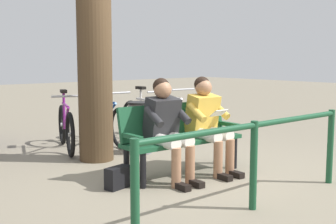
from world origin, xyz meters
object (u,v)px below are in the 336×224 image
(person_companion, at_px, (167,125))
(bicycle_silver, at_px, (106,122))
(bicycle_orange, at_px, (66,127))
(person_reading, at_px, (208,120))
(bicycle_blue, at_px, (147,120))
(bench, at_px, (179,133))
(litter_bin, at_px, (140,128))
(tree_trunk, at_px, (95,53))
(bicycle_black, at_px, (170,116))
(handbag, at_px, (118,177))

(person_companion, height_order, bicycle_silver, person_companion)
(bicycle_orange, bearing_deg, person_reading, 38.03)
(bicycle_blue, xyz_separation_m, bicycle_silver, (0.70, -0.21, 0.00))
(bench, height_order, person_companion, person_companion)
(litter_bin, distance_m, bicycle_blue, 1.04)
(tree_trunk, bearing_deg, person_reading, 116.77)
(person_reading, bearing_deg, bench, -27.16)
(tree_trunk, height_order, bicycle_blue, tree_trunk)
(tree_trunk, xyz_separation_m, bicycle_orange, (0.03, -0.87, -1.14))
(bench, relative_size, bicycle_orange, 1.01)
(person_reading, relative_size, litter_bin, 1.54)
(bench, height_order, bicycle_orange, bicycle_orange)
(person_reading, xyz_separation_m, litter_bin, (0.01, -1.43, -0.27))
(tree_trunk, relative_size, bicycle_blue, 1.79)
(bicycle_blue, bearing_deg, litter_bin, -38.10)
(bench, bearing_deg, person_reading, 152.84)
(bicycle_black, relative_size, bicycle_blue, 1.00)
(tree_trunk, bearing_deg, bicycle_silver, -127.86)
(bench, relative_size, bicycle_silver, 0.96)
(bicycle_blue, bearing_deg, person_reading, -13.33)
(person_reading, xyz_separation_m, bicycle_blue, (-0.69, -2.20, -0.31))
(person_reading, xyz_separation_m, person_companion, (0.64, -0.02, -0.00))
(person_reading, bearing_deg, person_companion, -0.05)
(bicycle_blue, bearing_deg, bicycle_silver, -102.63)
(tree_trunk, relative_size, bicycle_orange, 1.87)
(bicycle_silver, height_order, bicycle_orange, same)
(bicycle_blue, bearing_deg, person_companion, -27.33)
(person_reading, height_order, handbag, person_reading)
(bicycle_silver, bearing_deg, bicycle_black, 90.75)
(handbag, relative_size, bicycle_black, 0.18)
(person_companion, bearing_deg, bicycle_orange, -84.71)
(bicycle_black, bearing_deg, bench, -32.48)
(person_reading, height_order, bicycle_blue, person_reading)
(person_reading, relative_size, bicycle_black, 0.72)
(tree_trunk, height_order, bicycle_black, tree_trunk)
(person_reading, xyz_separation_m, bicycle_orange, (0.77, -2.34, -0.31))
(person_companion, bearing_deg, bench, -152.82)
(person_companion, xyz_separation_m, bicycle_orange, (0.13, -2.31, -0.30))
(bicycle_black, bearing_deg, litter_bin, -51.28)
(person_companion, bearing_deg, handbag, -7.65)
(person_companion, distance_m, bicycle_blue, 2.57)
(bench, distance_m, person_reading, 0.39)
(tree_trunk, xyz_separation_m, bicycle_blue, (-1.43, -0.73, -1.14))
(person_reading, height_order, bicycle_black, person_reading)
(person_companion, bearing_deg, bicycle_black, -128.48)
(tree_trunk, bearing_deg, bicycle_orange, -87.95)
(bench, relative_size, tree_trunk, 0.54)
(person_reading, height_order, litter_bin, person_reading)
(bicycle_black, height_order, bicycle_silver, same)
(bicycle_blue, relative_size, bicycle_orange, 1.05)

